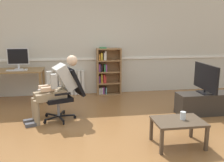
# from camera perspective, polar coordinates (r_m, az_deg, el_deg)

# --- Properties ---
(ground_plane) EXTENTS (18.00, 18.00, 0.00)m
(ground_plane) POSITION_cam_1_polar(r_m,az_deg,el_deg) (4.05, -0.22, -12.37)
(ground_plane) COLOR brown
(back_wall) EXTENTS (12.00, 0.13, 2.70)m
(back_wall) POSITION_cam_1_polar(r_m,az_deg,el_deg) (6.32, -3.95, 9.16)
(back_wall) COLOR beige
(back_wall) RESTS_ON ground_plane
(computer_desk) EXTENTS (1.21, 0.68, 0.76)m
(computer_desk) POSITION_cam_1_polar(r_m,az_deg,el_deg) (6.03, -21.56, 1.48)
(computer_desk) COLOR olive
(computer_desk) RESTS_ON ground_plane
(imac_monitor) EXTENTS (0.49, 0.14, 0.49)m
(imac_monitor) POSITION_cam_1_polar(r_m,az_deg,el_deg) (6.04, -21.28, 5.25)
(imac_monitor) COLOR silver
(imac_monitor) RESTS_ON computer_desk
(keyboard) EXTENTS (0.38, 0.12, 0.02)m
(keyboard) POSITION_cam_1_polar(r_m,az_deg,el_deg) (5.87, -21.86, 2.35)
(keyboard) COLOR silver
(keyboard) RESTS_ON computer_desk
(computer_mouse) EXTENTS (0.06, 0.10, 0.03)m
(computer_mouse) POSITION_cam_1_polar(r_m,az_deg,el_deg) (5.84, -19.56, 2.54)
(computer_mouse) COLOR white
(computer_mouse) RESTS_ON computer_desk
(bookshelf) EXTENTS (0.62, 0.29, 1.23)m
(bookshelf) POSITION_cam_1_polar(r_m,az_deg,el_deg) (6.23, -1.16, 2.24)
(bookshelf) COLOR olive
(bookshelf) RESTS_ON ground_plane
(radiator) EXTENTS (0.75, 0.08, 0.64)m
(radiator) POSITION_cam_1_polar(r_m,az_deg,el_deg) (6.33, -9.93, -0.41)
(radiator) COLOR white
(radiator) RESTS_ON ground_plane
(office_chair) EXTENTS (0.82, 0.68, 0.97)m
(office_chair) POSITION_cam_1_polar(r_m,az_deg,el_deg) (4.64, -10.88, -2.48)
(office_chair) COLOR black
(office_chair) RESTS_ON ground_plane
(person_seated) EXTENTS (1.02, 0.62, 1.20)m
(person_seated) POSITION_cam_1_polar(r_m,az_deg,el_deg) (4.57, -13.01, -1.23)
(person_seated) COLOR #937F60
(person_seated) RESTS_ON ground_plane
(tv_stand) EXTENTS (1.07, 0.39, 0.43)m
(tv_stand) POSITION_cam_1_polar(r_m,az_deg,el_deg) (5.21, 20.77, -4.98)
(tv_stand) COLOR #2D2823
(tv_stand) RESTS_ON ground_plane
(tv_screen) EXTENTS (0.21, 0.87, 0.58)m
(tv_screen) POSITION_cam_1_polar(r_m,az_deg,el_deg) (5.08, 21.22, 0.62)
(tv_screen) COLOR black
(tv_screen) RESTS_ON tv_stand
(coffee_table) EXTENTS (0.72, 0.51, 0.39)m
(coffee_table) POSITION_cam_1_polar(r_m,az_deg,el_deg) (3.70, 15.36, -9.66)
(coffee_table) COLOR #4C3D2D
(coffee_table) RESTS_ON ground_plane
(drinking_glass) EXTENTS (0.08, 0.08, 0.12)m
(drinking_glass) POSITION_cam_1_polar(r_m,az_deg,el_deg) (3.71, 16.39, -7.83)
(drinking_glass) COLOR silver
(drinking_glass) RESTS_ON coffee_table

